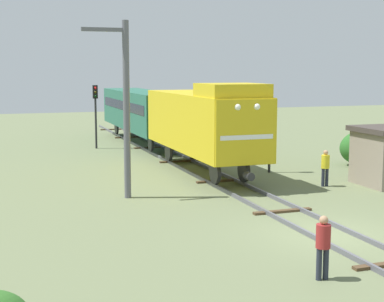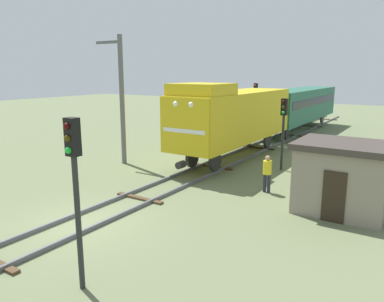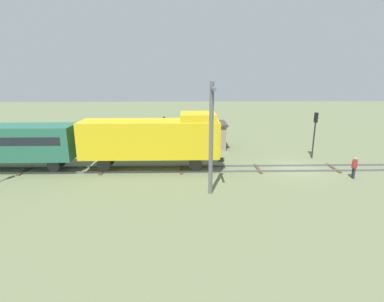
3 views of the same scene
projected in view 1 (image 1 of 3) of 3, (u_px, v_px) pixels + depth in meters
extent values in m
plane|color=#66704C|center=(328.00, 235.00, 19.34)|extent=(115.95, 115.95, 0.00)
cube|color=#595960|center=(309.00, 234.00, 19.10)|extent=(0.10, 77.30, 0.16)
cube|color=#595960|center=(347.00, 231.00, 19.56)|extent=(0.10, 77.30, 0.16)
cube|color=#4C3823|center=(283.00, 211.00, 22.35)|extent=(2.40, 0.24, 0.09)
cube|color=#4C3823|center=(220.00, 181.00, 28.39)|extent=(2.40, 0.24, 0.09)
cube|color=#4C3823|center=(180.00, 161.00, 34.42)|extent=(2.40, 0.24, 0.09)
cube|color=#4C3823|center=(151.00, 147.00, 40.46)|extent=(2.40, 0.24, 0.09)
cube|color=#4C3823|center=(130.00, 137.00, 46.49)|extent=(2.40, 0.24, 0.09)
cube|color=#4C3823|center=(114.00, 129.00, 52.52)|extent=(2.40, 0.24, 0.09)
cube|color=gold|center=(202.00, 122.00, 30.39)|extent=(2.90, 11.00, 2.90)
cube|color=gold|center=(232.00, 90.00, 26.49)|extent=(2.75, 2.80, 0.60)
cube|color=gold|center=(247.00, 132.00, 25.19)|extent=(2.84, 0.10, 2.84)
cube|color=white|center=(247.00, 137.00, 25.18)|extent=(2.46, 0.06, 0.20)
sphere|color=white|center=(238.00, 107.00, 24.85)|extent=(0.28, 0.28, 0.28)
sphere|color=white|center=(257.00, 107.00, 25.13)|extent=(0.28, 0.28, 0.28)
cylinder|color=#262628|center=(249.00, 176.00, 25.17)|extent=(0.36, 0.50, 0.36)
cylinder|color=#262628|center=(215.00, 172.00, 26.97)|extent=(0.18, 1.10, 1.10)
cylinder|color=#262628|center=(244.00, 170.00, 27.43)|extent=(0.18, 1.10, 1.10)
cylinder|color=#262628|center=(169.00, 151.00, 33.90)|extent=(0.18, 1.10, 1.10)
cylinder|color=#262628|center=(192.00, 150.00, 34.36)|extent=(0.18, 1.10, 1.10)
cube|color=#26604C|center=(141.00, 110.00, 42.69)|extent=(2.80, 14.00, 2.70)
cube|color=black|center=(141.00, 105.00, 42.64)|extent=(2.84, 12.88, 0.64)
cylinder|color=#262628|center=(151.00, 144.00, 37.66)|extent=(0.16, 0.96, 0.96)
cylinder|color=#262628|center=(172.00, 143.00, 38.12)|extent=(0.16, 0.96, 0.96)
cylinder|color=#262628|center=(117.00, 128.00, 47.77)|extent=(0.16, 0.96, 0.96)
cylinder|color=#262628|center=(134.00, 127.00, 48.24)|extent=(0.16, 0.96, 0.96)
cylinder|color=#262628|center=(270.00, 135.00, 30.69)|extent=(0.14, 0.14, 3.94)
cube|color=black|center=(270.00, 106.00, 30.48)|extent=(0.32, 0.24, 0.90)
sphere|color=#390606|center=(272.00, 101.00, 30.31)|extent=(0.16, 0.16, 0.16)
sphere|color=#3C3306|center=(271.00, 107.00, 30.35)|extent=(0.16, 0.16, 0.16)
sphere|color=green|center=(271.00, 112.00, 30.39)|extent=(0.16, 0.16, 0.16)
cylinder|color=#262628|center=(96.00, 117.00, 39.98)|extent=(0.14, 0.14, 4.32)
cube|color=black|center=(95.00, 92.00, 39.74)|extent=(0.32, 0.24, 0.90)
sphere|color=red|center=(95.00, 88.00, 39.57)|extent=(0.16, 0.16, 0.16)
sphere|color=#3C3306|center=(96.00, 92.00, 39.61)|extent=(0.16, 0.16, 0.16)
sphere|color=black|center=(96.00, 96.00, 39.65)|extent=(0.16, 0.16, 0.16)
cylinder|color=#262B38|center=(319.00, 264.00, 15.16)|extent=(0.15, 0.15, 0.85)
cylinder|color=#262B38|center=(326.00, 263.00, 15.22)|extent=(0.15, 0.15, 0.85)
cylinder|color=maroon|center=(323.00, 236.00, 15.09)|extent=(0.38, 0.38, 0.62)
sphere|color=tan|center=(324.00, 220.00, 15.03)|extent=(0.23, 0.23, 0.23)
cylinder|color=#262B38|center=(323.00, 177.00, 27.22)|extent=(0.15, 0.15, 0.85)
cylinder|color=#262B38|center=(327.00, 177.00, 27.29)|extent=(0.15, 0.15, 0.85)
cylinder|color=yellow|center=(325.00, 162.00, 27.15)|extent=(0.38, 0.38, 0.62)
sphere|color=tan|center=(326.00, 153.00, 27.09)|extent=(0.23, 0.23, 0.23)
cylinder|color=#595960|center=(127.00, 111.00, 24.40)|extent=(0.28, 0.28, 7.39)
cube|color=#595960|center=(103.00, 30.00, 23.66)|extent=(1.80, 0.16, 0.16)
ellipsoid|color=#2A6426|center=(363.00, 148.00, 33.08)|extent=(2.73, 2.24, 1.99)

